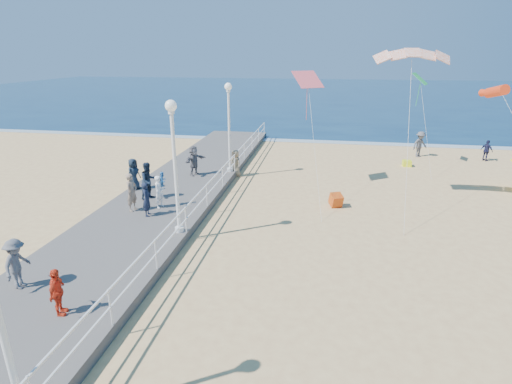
% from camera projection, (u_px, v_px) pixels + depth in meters
% --- Properties ---
extents(ground, '(160.00, 160.00, 0.00)m').
position_uv_depth(ground, '(310.00, 250.00, 15.68)').
color(ground, '#E9BF7A').
rests_on(ground, ground).
extents(ocean, '(160.00, 90.00, 0.05)m').
position_uv_depth(ocean, '(325.00, 94.00, 76.14)').
color(ocean, '#0C2848').
rests_on(ocean, ground).
extents(surf_line, '(160.00, 1.20, 0.04)m').
position_uv_depth(surf_line, '(320.00, 142.00, 34.74)').
color(surf_line, silver).
rests_on(surf_line, ground).
extents(boardwalk, '(5.00, 44.00, 0.40)m').
position_uv_depth(boardwalk, '(131.00, 232.00, 16.82)').
color(boardwalk, '#64605B').
rests_on(boardwalk, ground).
extents(railing, '(0.05, 42.00, 0.55)m').
position_uv_depth(railing, '(185.00, 213.00, 16.08)').
color(railing, white).
rests_on(railing, boardwalk).
extents(lamp_post_mid, '(0.44, 0.44, 5.32)m').
position_uv_depth(lamp_post_mid, '(174.00, 154.00, 15.34)').
color(lamp_post_mid, white).
rests_on(lamp_post_mid, boardwalk).
extents(lamp_post_far, '(0.44, 0.44, 5.32)m').
position_uv_depth(lamp_post_far, '(229.00, 118.00, 23.71)').
color(lamp_post_far, white).
rests_on(lamp_post_far, boardwalk).
extents(woman_holding_toddler, '(0.50, 0.64, 1.55)m').
position_uv_depth(woman_holding_toddler, '(159.00, 192.00, 18.74)').
color(woman_holding_toddler, white).
rests_on(woman_holding_toddler, boardwalk).
extents(toddler_held, '(0.42, 0.49, 0.87)m').
position_uv_depth(toddler_held, '(163.00, 181.00, 18.69)').
color(toddler_held, '#3886D3').
rests_on(toddler_held, boardwalk).
extents(spectator_0, '(0.46, 0.62, 1.55)m').
position_uv_depth(spectator_0, '(147.00, 199.00, 17.78)').
color(spectator_0, '#171E33').
rests_on(spectator_0, boardwalk).
extents(spectator_2, '(0.72, 1.12, 1.64)m').
position_uv_depth(spectator_2, '(17.00, 264.00, 12.25)').
color(spectator_2, '#58595D').
rests_on(spectator_2, boardwalk).
extents(spectator_3, '(0.53, 0.89, 1.41)m').
position_uv_depth(spectator_3, '(57.00, 292.00, 10.99)').
color(spectator_3, red).
rests_on(spectator_3, boardwalk).
extents(spectator_4, '(0.75, 0.94, 1.69)m').
position_uv_depth(spectator_4, '(134.00, 174.00, 21.24)').
color(spectator_4, '#162331').
rests_on(spectator_4, boardwalk).
extents(spectator_5, '(1.18, 1.71, 1.78)m').
position_uv_depth(spectator_5, '(194.00, 160.00, 23.74)').
color(spectator_5, slate).
rests_on(spectator_5, boardwalk).
extents(spectator_6, '(0.52, 0.71, 1.79)m').
position_uv_depth(spectator_6, '(132.00, 192.00, 18.32)').
color(spectator_6, gray).
rests_on(spectator_6, boardwalk).
extents(spectator_7, '(1.09, 1.15, 1.87)m').
position_uv_depth(spectator_7, '(149.00, 181.00, 19.83)').
color(spectator_7, '#182435').
rests_on(spectator_7, boardwalk).
extents(beach_walker_a, '(1.41, 1.24, 1.89)m').
position_uv_depth(beach_walker_a, '(420.00, 144.00, 29.54)').
color(beach_walker_a, '#55555A').
rests_on(beach_walker_a, ground).
extents(beach_walker_b, '(0.84, 0.92, 1.50)m').
position_uv_depth(beach_walker_b, '(487.00, 151.00, 28.47)').
color(beach_walker_b, '#1C1E3E').
rests_on(beach_walker_b, ground).
extents(beach_walker_c, '(0.99, 0.92, 1.70)m').
position_uv_depth(beach_walker_c, '(236.00, 163.00, 24.86)').
color(beach_walker_c, '#83755A').
rests_on(beach_walker_c, ground).
extents(box_kite, '(0.78, 0.87, 0.74)m').
position_uv_depth(box_kite, '(336.00, 201.00, 20.02)').
color(box_kite, red).
rests_on(box_kite, ground).
extents(beach_chair_left, '(0.55, 0.55, 0.40)m').
position_uv_depth(beach_chair_left, '(407.00, 163.00, 27.29)').
color(beach_chair_left, '#EBF91A').
rests_on(beach_chair_left, ground).
extents(kite_parafoil, '(3.45, 0.94, 0.65)m').
position_uv_depth(kite_parafoil, '(413.00, 53.00, 18.19)').
color(kite_parafoil, '#F1521C').
extents(kite_windsock, '(1.00, 2.64, 1.07)m').
position_uv_depth(kite_windsock, '(497.00, 91.00, 21.61)').
color(kite_windsock, red).
extents(kite_diamond_pink, '(1.82, 1.75, 0.83)m').
position_uv_depth(kite_diamond_pink, '(308.00, 79.00, 21.26)').
color(kite_diamond_pink, '#EA5660').
extents(kite_diamond_green, '(1.24, 1.37, 0.72)m').
position_uv_depth(kite_diamond_green, '(420.00, 79.00, 25.61)').
color(kite_diamond_green, green).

